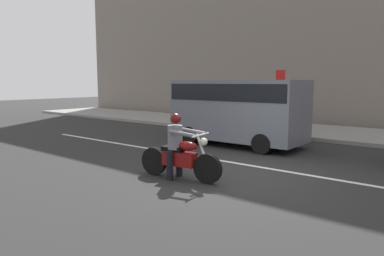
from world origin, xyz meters
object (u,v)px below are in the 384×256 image
object	(u,v)px
motorcycle_with_rider_gray	(179,152)
pedestrian_bystander	(253,106)
parked_van_slate_gray	(238,108)
street_sign_post	(280,93)

from	to	relation	value
motorcycle_with_rider_gray	pedestrian_bystander	size ratio (longest dim) A/B	1.29
parked_van_slate_gray	pedestrian_bystander	xyz separation A→B (m)	(-1.72, 4.17, -0.22)
motorcycle_with_rider_gray	pedestrian_bystander	distance (m)	9.24
parked_van_slate_gray	pedestrian_bystander	size ratio (longest dim) A/B	2.78
motorcycle_with_rider_gray	street_sign_post	xyz separation A→B (m)	(-1.74, 8.98, 1.10)
street_sign_post	pedestrian_bystander	bearing A→B (deg)	-168.65
motorcycle_with_rider_gray	street_sign_post	size ratio (longest dim) A/B	0.80
parked_van_slate_gray	pedestrian_bystander	bearing A→B (deg)	112.46
parked_van_slate_gray	motorcycle_with_rider_gray	bearing A→B (deg)	-74.58
parked_van_slate_gray	pedestrian_bystander	distance (m)	4.52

